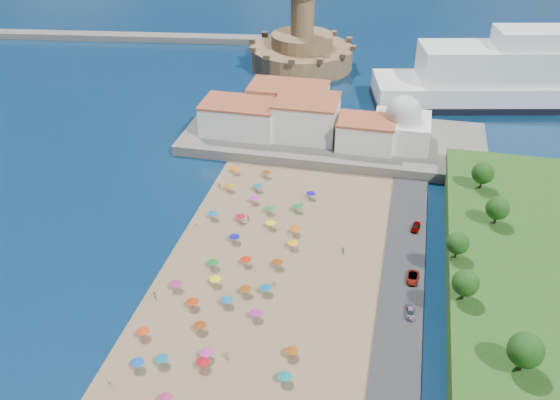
# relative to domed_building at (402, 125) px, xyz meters

# --- Properties ---
(ground) EXTENTS (700.00, 700.00, 0.00)m
(ground) POSITION_rel_domed_building_xyz_m (-30.00, -71.00, -8.97)
(ground) COLOR #071938
(ground) RESTS_ON ground
(terrace) EXTENTS (90.00, 36.00, 3.00)m
(terrace) POSITION_rel_domed_building_xyz_m (-20.00, 2.00, -7.47)
(terrace) COLOR #59544C
(terrace) RESTS_ON ground
(jetty) EXTENTS (18.00, 70.00, 2.40)m
(jetty) POSITION_rel_domed_building_xyz_m (-42.00, 37.00, -7.77)
(jetty) COLOR #59544C
(jetty) RESTS_ON ground
(breakwater) EXTENTS (199.03, 34.77, 2.60)m
(breakwater) POSITION_rel_domed_building_xyz_m (-140.00, 82.00, -7.67)
(breakwater) COLOR #59544C
(breakwater) RESTS_ON ground
(waterfront_buildings) EXTENTS (57.00, 29.00, 11.00)m
(waterfront_buildings) POSITION_rel_domed_building_xyz_m (-33.05, 2.64, -1.10)
(waterfront_buildings) COLOR silver
(waterfront_buildings) RESTS_ON terrace
(domed_building) EXTENTS (16.00, 16.00, 15.00)m
(domed_building) POSITION_rel_domed_building_xyz_m (0.00, 0.00, 0.00)
(domed_building) COLOR silver
(domed_building) RESTS_ON terrace
(fortress) EXTENTS (40.00, 40.00, 32.40)m
(fortress) POSITION_rel_domed_building_xyz_m (-42.00, 67.00, -2.29)
(fortress) COLOR olive
(fortress) RESTS_ON ground
(beach_parasols) EXTENTS (31.61, 118.10, 2.20)m
(beach_parasols) POSITION_rel_domed_building_xyz_m (-31.35, -81.68, -6.83)
(beach_parasols) COLOR gray
(beach_parasols) RESTS_ON beach
(beachgoers) EXTENTS (37.07, 87.91, 1.85)m
(beachgoers) POSITION_rel_domed_building_xyz_m (-30.85, -70.19, -7.84)
(beachgoers) COLOR tan
(beachgoers) RESTS_ON beach
(parked_cars) EXTENTS (2.69, 35.08, 1.45)m
(parked_cars) POSITION_rel_domed_building_xyz_m (6.00, -57.53, -7.59)
(parked_cars) COLOR gray
(parked_cars) RESTS_ON promenade
(hillside_trees) EXTENTS (15.37, 106.28, 7.73)m
(hillside_trees) POSITION_rel_domed_building_xyz_m (18.92, -77.58, 1.22)
(hillside_trees) COLOR #382314
(hillside_trees) RESTS_ON hillside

